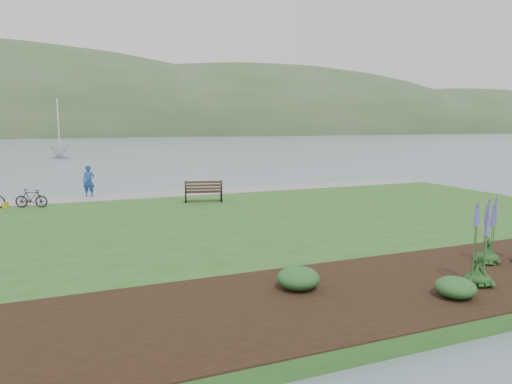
{
  "coord_description": "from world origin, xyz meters",
  "views": [
    {
      "loc": [
        -5.04,
        -18.34,
        4.27
      ],
      "look_at": [
        2.39,
        0.23,
        1.3
      ],
      "focal_mm": 32.0,
      "sensor_mm": 36.0,
      "label": 1
    }
  ],
  "objects": [
    {
      "name": "ground",
      "position": [
        0.0,
        0.0,
        0.0
      ],
      "size": [
        600.0,
        600.0,
        0.0
      ],
      "primitive_type": "plane",
      "color": "slate",
      "rests_on": "ground"
    },
    {
      "name": "lawn",
      "position": [
        0.0,
        -2.0,
        0.2
      ],
      "size": [
        34.0,
        20.0,
        0.4
      ],
      "primitive_type": "cube",
      "color": "#27551E",
      "rests_on": "ground"
    },
    {
      "name": "shoreline_path",
      "position": [
        0.0,
        6.9,
        0.42
      ],
      "size": [
        34.0,
        2.2,
        0.03
      ],
      "primitive_type": "cube",
      "color": "gray",
      "rests_on": "lawn"
    },
    {
      "name": "garden_bed",
      "position": [
        3.0,
        -9.8,
        0.42
      ],
      "size": [
        24.0,
        4.4,
        0.04
      ],
      "primitive_type": "cube",
      "color": "black",
      "rests_on": "lawn"
    },
    {
      "name": "far_hillside",
      "position": [
        20.0,
        170.0,
        0.0
      ],
      "size": [
        580.0,
        80.0,
        38.0
      ],
      "primitive_type": null,
      "color": "#344D2B",
      "rests_on": "ground"
    },
    {
      "name": "park_bench",
      "position": [
        0.92,
        3.63,
        0.97
      ],
      "size": [
        1.96,
        1.15,
        1.14
      ],
      "rotation": [
        0.0,
        0.0,
        -0.23
      ],
      "color": "black",
      "rests_on": "lawn"
    },
    {
      "name": "person",
      "position": [
        -4.36,
        7.5,
        1.4
      ],
      "size": [
        0.83,
        0.67,
        2.0
      ],
      "primitive_type": "imported",
      "rotation": [
        0.0,
        0.0,
        -0.26
      ],
      "color": "navy",
      "rests_on": "lawn"
    },
    {
      "name": "bicycle_b",
      "position": [
        -7.0,
        5.15,
        0.85
      ],
      "size": [
        0.9,
        1.55,
        0.9
      ],
      "primitive_type": "imported",
      "rotation": [
        0.0,
        0.0,
        1.23
      ],
      "color": "black",
      "rests_on": "lawn"
    },
    {
      "name": "sailboat",
      "position": [
        -6.64,
        45.65,
        0.0
      ],
      "size": [
        10.69,
        10.82,
        24.13
      ],
      "primitive_type": "imported",
      "rotation": [
        0.0,
        0.0,
        0.18
      ],
      "color": "silver",
      "rests_on": "ground"
    },
    {
      "name": "pannier",
      "position": [
        -8.13,
        5.52,
        0.54
      ],
      "size": [
        0.25,
        0.3,
        0.27
      ],
      "primitive_type": "cube",
      "rotation": [
        0.0,
        0.0,
        -0.41
      ],
      "color": "gold",
      "rests_on": "lawn"
    },
    {
      "name": "echium_0",
      "position": [
        3.84,
        -10.53,
        1.41
      ],
      "size": [
        0.62,
        0.62,
        2.37
      ],
      "color": "#153814",
      "rests_on": "garden_bed"
    },
    {
      "name": "echium_1",
      "position": [
        5.54,
        -9.3,
        1.2
      ],
      "size": [
        0.62,
        0.62,
        2.03
      ],
      "color": "#153814",
      "rests_on": "garden_bed"
    },
    {
      "name": "shrub_0",
      "position": [
        -0.29,
        -9.15,
        0.69
      ],
      "size": [
        1.01,
        1.01,
        0.51
      ],
      "primitive_type": "ellipsoid",
      "color": "#1E4C21",
      "rests_on": "garden_bed"
    },
    {
      "name": "shrub_1",
      "position": [
        2.73,
        -10.94,
        0.66
      ],
      "size": [
        0.89,
        0.89,
        0.45
      ],
      "primitive_type": "ellipsoid",
      "color": "#1E4C21",
      "rests_on": "garden_bed"
    }
  ]
}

